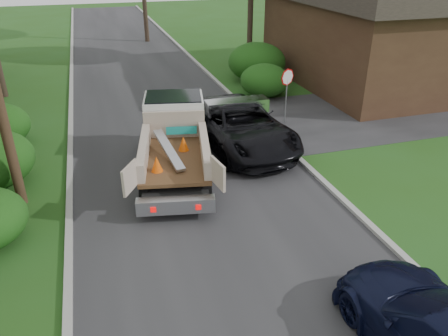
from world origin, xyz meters
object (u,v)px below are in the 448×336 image
flatbed_truck (175,133)px  black_pickup (240,125)px  stop_sign (287,84)px  house_right (378,26)px

flatbed_truck → black_pickup: 2.94m
black_pickup → stop_sign: bearing=28.4°
flatbed_truck → house_right: bearing=41.5°
house_right → black_pickup: size_ratio=2.05×
house_right → flatbed_truck: (-13.37, -7.77, -1.92)m
stop_sign → house_right: 9.37m
flatbed_truck → stop_sign: bearing=37.8°
stop_sign → house_right: bearing=32.7°
house_right → black_pickup: bearing=-147.1°
stop_sign → flatbed_truck: size_ratio=0.39×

